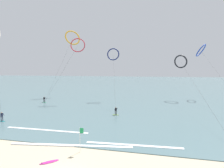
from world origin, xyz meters
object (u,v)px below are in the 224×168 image
at_px(kite_charcoal, 181,62).
at_px(surfboard_spare, 49,162).
at_px(surfer_emerald, 44,100).
at_px(kite_navy, 113,54).
at_px(surfer_teal, 2,117).
at_px(beach_flag, 81,136).
at_px(kite_crimson, 78,45).
at_px(kite_amber, 73,38).
at_px(surfer_lime, 116,111).
at_px(kite_cobalt, 201,50).

distance_m(kite_charcoal, surfboard_spare, 48.83).
xyz_separation_m(surfer_emerald, kite_charcoal, (38.04, 14.58, 10.89)).
relative_size(surfer_emerald, kite_navy, 0.09).
xyz_separation_m(surfer_teal, kite_charcoal, (34.74, 32.70, 10.89)).
distance_m(kite_navy, beach_flag, 38.41).
relative_size(surfer_emerald, kite_crimson, 0.09).
bearing_deg(kite_amber, surfboard_spare, -115.43).
bearing_deg(surfer_lime, kite_crimson, -24.17).
bearing_deg(surfer_lime, kite_charcoal, -102.66).
bearing_deg(kite_crimson, surfer_lime, -61.33).
relative_size(kite_cobalt, kite_navy, 2.18).
bearing_deg(surfboard_spare, kite_navy, 92.51).
xyz_separation_m(kite_charcoal, beach_flag, (-16.36, -40.76, -9.80)).
bearing_deg(surfer_teal, kite_crimson, -169.22).
height_order(kite_cobalt, kite_crimson, kite_crimson).
xyz_separation_m(surfer_teal, beach_flag, (18.39, -8.05, 1.09)).
distance_m(kite_cobalt, kite_crimson, 39.50).
bearing_deg(surfboard_spare, surfer_emerald, 123.75).
distance_m(surfer_lime, kite_charcoal, 30.55).
xyz_separation_m(surfer_emerald, surfer_lime, (22.38, -9.28, 0.00)).
xyz_separation_m(kite_cobalt, beach_flag, (-23.24, -45.79, -13.56)).
bearing_deg(kite_navy, kite_crimson, -154.87).
bearing_deg(surfer_teal, beach_flag, 89.81).
height_order(surfer_lime, kite_crimson, kite_crimson).
bearing_deg(beach_flag, surfer_teal, 156.35).
xyz_separation_m(kite_charcoal, kite_crimson, (-29.64, -10.00, 4.57)).
bearing_deg(kite_crimson, beach_flag, -83.21).
distance_m(surfer_emerald, surfer_teal, 18.42).
height_order(kite_charcoal, kite_crimson, kite_crimson).
relative_size(kite_navy, kite_charcoal, 0.51).
distance_m(kite_charcoal, beach_flag, 45.00).
bearing_deg(kite_amber, kite_charcoal, -50.34).
relative_size(surfboard_spare, beach_flag, 0.62).
height_order(surfer_teal, kite_charcoal, kite_charcoal).
distance_m(kite_crimson, beach_flag, 36.45).
distance_m(surfer_emerald, surfboard_spare, 34.90).
distance_m(kite_cobalt, kite_amber, 44.06).
height_order(surfer_emerald, kite_navy, kite_navy).
bearing_deg(surfer_teal, surfer_lime, 138.31).
bearing_deg(surfer_emerald, kite_cobalt, -167.75).
bearing_deg(kite_crimson, surfer_teal, -119.24).
bearing_deg(surfboard_spare, surfer_teal, 145.91).
xyz_separation_m(surfer_teal, kite_amber, (-2.03, 34.82, 19.84)).
bearing_deg(kite_cobalt, kite_navy, -46.56).
distance_m(surfer_teal, kite_charcoal, 48.94).
bearing_deg(surfer_lime, surfer_teal, 45.45).
height_order(kite_charcoal, kite_amber, kite_amber).
relative_size(surfer_teal, kite_cobalt, 0.04).
bearing_deg(kite_charcoal, kite_amber, 28.60).
xyz_separation_m(surfer_emerald, beach_flag, (21.68, -26.17, 1.09)).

